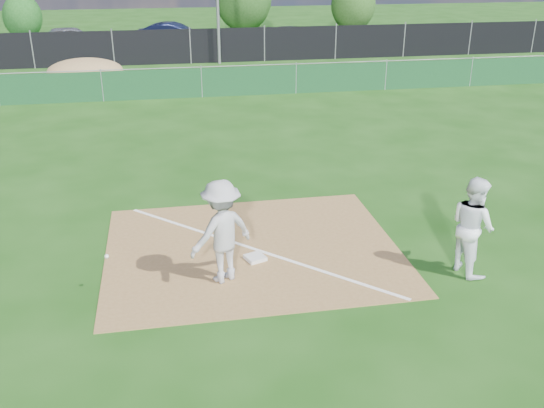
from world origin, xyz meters
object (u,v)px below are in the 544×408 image
Objects in this scene: play_at_first at (222,232)px; car_left at (73,38)px; tree_right at (353,5)px; first_base at (255,258)px; car_mid at (174,36)px; car_right at (296,37)px; tree_left at (22,17)px; runner at (473,226)px.

car_left is (-5.96, 28.59, -0.28)m from play_at_first.
car_left is 19.63m from tree_right.
first_base is 0.08× the size of car_mid.
car_left reaches higher than car_right.
play_at_first reaches higher than car_right.
car_mid reaches higher than car_right.
car_left is at bearing -54.32° from tree_left.
tree_left reaches higher than car_left.
tree_left is (-9.64, 5.41, 0.74)m from car_mid.
car_left is (-6.67, 27.94, 0.68)m from first_base.
play_at_first is at bearing -175.13° from car_left.
tree_left is (-17.02, 6.28, 0.87)m from car_right.
first_base is 35.24m from tree_right.
tree_left is at bearing 74.38° from car_mid.
runner is 35.14m from tree_right.
car_mid is 1.24× the size of tree_right.
tree_right is at bearing 68.91° from play_at_first.
car_left is 1.14× the size of tree_right.
tree_left reaches higher than car_right.
tree_right reaches higher than runner.
play_at_first is at bearing 163.64° from car_right.
play_at_first is at bearing -74.06° from tree_left.
first_base is 0.12× the size of tree_left.
first_base is at bearing 64.07° from runner.
tree_left is (-9.62, 33.68, 0.51)m from play_at_first.
tree_right is at bearing -53.77° from car_mid.
tree_left is at bearing 107.37° from first_base.
first_base is 0.09× the size of car_left.
car_right is at bearing 74.89° from play_at_first.
tree_right reaches higher than car_left.
first_base is 27.58m from car_right.
car_mid is at bearing -0.67° from runner.
play_at_first reaches higher than first_base.
play_at_first is at bearing -111.09° from tree_right.
car_right is at bearing -131.77° from tree_right.
tree_right reaches higher than play_at_first.
play_at_first is 29.20m from car_left.
car_left is 5.99m from car_mid.
play_at_first is 36.07m from tree_right.
tree_left is 22.59m from tree_right.
tree_right is (22.59, -0.04, 0.41)m from tree_left.
runner is 0.65× the size of tree_left.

